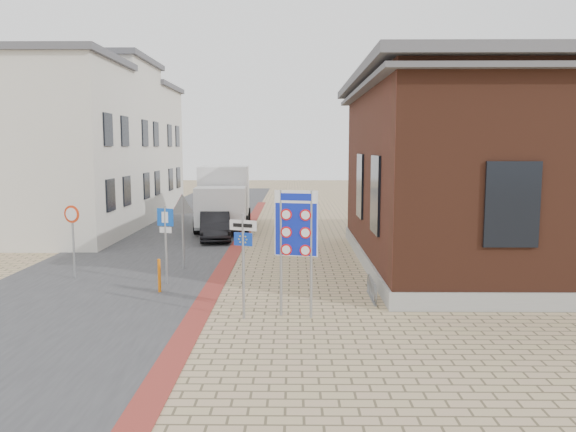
% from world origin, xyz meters
% --- Properties ---
extents(ground, '(120.00, 120.00, 0.00)m').
position_xyz_m(ground, '(0.00, 0.00, 0.00)').
color(ground, tan).
rests_on(ground, ground).
extents(road_strip, '(7.00, 60.00, 0.02)m').
position_xyz_m(road_strip, '(-5.50, 15.00, 0.01)').
color(road_strip, '#38383A').
rests_on(road_strip, ground).
extents(curb_strip, '(0.60, 40.00, 0.02)m').
position_xyz_m(curb_strip, '(-2.00, 10.00, 0.01)').
color(curb_strip, maroon).
rests_on(curb_strip, ground).
extents(brick_building, '(13.00, 13.00, 6.80)m').
position_xyz_m(brick_building, '(8.99, 7.00, 3.49)').
color(brick_building, gray).
rests_on(brick_building, ground).
extents(townhouse_near, '(7.40, 6.40, 8.30)m').
position_xyz_m(townhouse_near, '(-10.99, 12.00, 4.17)').
color(townhouse_near, beige).
rests_on(townhouse_near, ground).
extents(townhouse_mid, '(7.40, 6.40, 9.10)m').
position_xyz_m(townhouse_mid, '(-10.99, 18.00, 4.57)').
color(townhouse_mid, beige).
rests_on(townhouse_mid, ground).
extents(townhouse_far, '(7.40, 6.40, 8.30)m').
position_xyz_m(townhouse_far, '(-10.99, 24.00, 4.17)').
color(townhouse_far, beige).
rests_on(townhouse_far, ground).
extents(bike_rack, '(0.08, 1.80, 0.60)m').
position_xyz_m(bike_rack, '(2.65, 2.20, 0.26)').
color(bike_rack, slate).
rests_on(bike_rack, ground).
extents(sedan, '(1.94, 4.06, 1.28)m').
position_xyz_m(sedan, '(-3.20, 12.43, 0.64)').
color(sedan, black).
rests_on(sedan, ground).
extents(box_truck, '(2.94, 6.37, 3.26)m').
position_xyz_m(box_truck, '(-3.21, 16.02, 1.68)').
color(box_truck, slate).
rests_on(box_truck, ground).
extents(border_sign, '(1.08, 0.28, 3.20)m').
position_xyz_m(border_sign, '(0.50, 0.50, 2.31)').
color(border_sign, gray).
rests_on(border_sign, ground).
extents(essen_sign, '(0.68, 0.30, 2.64)m').
position_xyz_m(essen_sign, '(-0.80, 0.30, 1.76)').
color(essen_sign, gray).
rests_on(essen_sign, ground).
extents(parking_sign, '(0.53, 0.20, 2.46)m').
position_xyz_m(parking_sign, '(-3.50, 3.76, 1.68)').
color(parking_sign, gray).
rests_on(parking_sign, ground).
extents(yield_sign, '(0.89, 0.36, 2.60)m').
position_xyz_m(yield_sign, '(-3.41, 6.00, 1.99)').
color(yield_sign, gray).
rests_on(yield_sign, ground).
extents(speed_sign, '(0.55, 0.20, 2.41)m').
position_xyz_m(speed_sign, '(-6.66, 4.50, 1.61)').
color(speed_sign, gray).
rests_on(speed_sign, ground).
extents(bollard, '(0.11, 0.11, 1.00)m').
position_xyz_m(bollard, '(-3.50, 2.80, 0.50)').
color(bollard, orange).
rests_on(bollard, ground).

